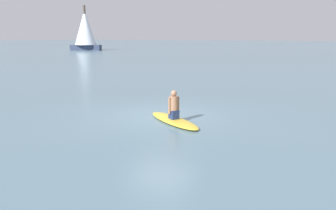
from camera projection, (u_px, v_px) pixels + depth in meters
name	position (u px, v px, depth m)	size (l,w,h in m)	color
ground_plane	(161.00, 116.00, 12.82)	(400.00, 400.00, 0.00)	slate
surfboard	(174.00, 120.00, 11.97)	(2.93, 0.77, 0.12)	gold
person_paddler	(174.00, 106.00, 11.87)	(0.42, 0.41, 0.99)	navy
sailboat_far_left	(85.00, 29.00, 70.08)	(6.37, 5.68, 8.96)	#2D3851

